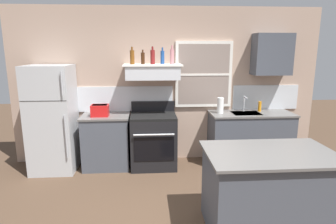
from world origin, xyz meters
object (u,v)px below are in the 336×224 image
bottle_red_label_wine (153,57)px  bottle_rose_pink (172,56)px  dish_soap_bottle (260,106)px  refrigerator (52,119)px  toaster (100,110)px  bottle_blue_liqueur (162,57)px  kitchen_island (268,191)px  bottle_amber_wine (132,57)px  bottle_brown_stout (143,58)px  stove_range (154,140)px  paper_towel_roll (220,106)px

bottle_red_label_wine → bottle_rose_pink: size_ratio=0.94×
bottle_red_label_wine → dish_soap_bottle: 2.07m
refrigerator → toaster: 0.79m
bottle_blue_liqueur → kitchen_island: 2.68m
bottle_rose_pink → bottle_amber_wine: bearing=-179.9°
bottle_brown_stout → bottle_red_label_wine: 0.16m
bottle_rose_pink → kitchen_island: bearing=-65.3°
bottle_blue_liqueur → bottle_brown_stout: bearing=-172.8°
bottle_red_label_wine → kitchen_island: 2.71m
dish_soap_bottle → bottle_red_label_wine: bearing=-178.7°
bottle_red_label_wine → bottle_rose_pink: 0.32m
stove_range → bottle_rose_pink: bottle_rose_pink is taller
refrigerator → bottle_amber_wine: bearing=4.3°
bottle_brown_stout → bottle_red_label_wine: size_ratio=0.82×
refrigerator → bottle_blue_liqueur: 2.07m
paper_towel_roll → kitchen_island: size_ratio=0.19×
toaster → bottle_blue_liqueur: (1.04, 0.19, 0.85)m
bottle_red_label_wine → kitchen_island: bearing=-58.3°
stove_range → kitchen_island: bearing=-57.0°
bottle_brown_stout → paper_towel_roll: size_ratio=0.87×
bottle_amber_wine → bottle_blue_liqueur: bearing=8.7°
refrigerator → kitchen_island: (2.87, -1.86, -0.41)m
toaster → bottle_rose_pink: (1.19, 0.11, 0.86)m
bottle_brown_stout → bottle_blue_liqueur: bottle_blue_liqueur is taller
bottle_rose_pink → paper_towel_roll: 1.17m
bottle_rose_pink → kitchen_island: size_ratio=0.22×
refrigerator → bottle_rose_pink: size_ratio=5.74×
kitchen_island → stove_range: bearing=123.0°
bottle_red_label_wine → paper_towel_roll: bottle_red_label_wine is taller
refrigerator → kitchen_island: bearing=-32.9°
bottle_amber_wine → paper_towel_roll: (1.48, -0.04, -0.82)m
toaster → bottle_blue_liqueur: bearing=10.3°
toaster → bottle_amber_wine: bearing=11.7°
stove_range → kitchen_island: (1.22, -1.88, -0.01)m
bottle_rose_pink → dish_soap_bottle: bottle_rose_pink is taller
bottle_blue_liqueur → paper_towel_roll: bearing=-6.7°
bottle_amber_wine → bottle_brown_stout: 0.18m
stove_range → bottle_red_label_wine: (0.00, 0.10, 1.40)m
toaster → kitchen_island: 2.84m
refrigerator → bottle_red_label_wine: (1.65, 0.12, 0.99)m
bottle_rose_pink → kitchen_island: bottle_rose_pink is taller
refrigerator → kitchen_island: 3.44m
toaster → dish_soap_bottle: (2.75, 0.17, -0.01)m
bottle_rose_pink → dish_soap_bottle: 1.79m
bottle_red_label_wine → bottle_blue_liqueur: 0.17m
stove_range → bottle_brown_stout: bearing=145.1°
bottle_red_label_wine → bottle_blue_liqueur: bearing=19.3°
stove_range → bottle_blue_liqueur: size_ratio=4.03×
bottle_amber_wine → bottle_blue_liqueur: 0.50m
bottle_amber_wine → bottle_blue_liqueur: size_ratio=1.04×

